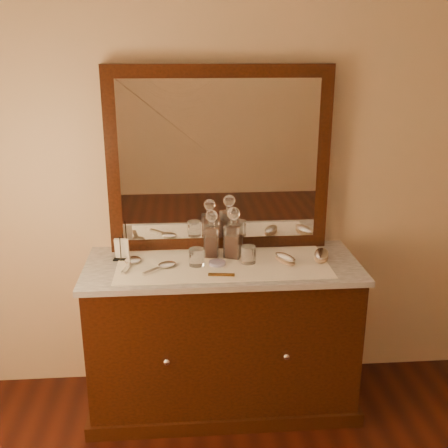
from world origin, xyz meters
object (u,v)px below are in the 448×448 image
(mirror_frame, at_px, (219,160))
(hand_mirror_inner, at_px, (164,266))
(pin_dish, at_px, (217,263))
(brush_far, at_px, (321,255))
(hand_mirror_outer, at_px, (132,262))
(decanter_left, at_px, (212,238))
(decanter_right, at_px, (233,238))
(napkin_rack, at_px, (122,250))
(comb, at_px, (221,275))
(dresser_cabinet, at_px, (223,337))
(brush_near, at_px, (285,259))

(mirror_frame, xyz_separation_m, hand_mirror_inner, (-0.30, -0.28, -0.49))
(pin_dish, height_order, brush_far, brush_far)
(mirror_frame, distance_m, hand_mirror_outer, 0.71)
(decanter_left, height_order, decanter_right, decanter_right)
(napkin_rack, bearing_deg, comb, -26.97)
(mirror_frame, distance_m, napkin_rack, 0.71)
(mirror_frame, relative_size, comb, 9.09)
(dresser_cabinet, relative_size, mirror_frame, 1.17)
(hand_mirror_outer, height_order, hand_mirror_inner, hand_mirror_outer)
(dresser_cabinet, distance_m, decanter_left, 0.56)
(decanter_right, relative_size, brush_near, 1.69)
(decanter_right, distance_m, brush_far, 0.48)
(napkin_rack, height_order, hand_mirror_inner, napkin_rack)
(dresser_cabinet, xyz_separation_m, decanter_left, (-0.05, 0.10, 0.54))
(mirror_frame, bearing_deg, hand_mirror_inner, -136.72)
(pin_dish, bearing_deg, mirror_frame, 83.72)
(hand_mirror_outer, distance_m, hand_mirror_inner, 0.18)
(comb, height_order, hand_mirror_inner, hand_mirror_inner)
(pin_dish, bearing_deg, brush_near, -0.05)
(mirror_frame, distance_m, decanter_right, 0.43)
(comb, height_order, brush_near, brush_near)
(comb, xyz_separation_m, hand_mirror_inner, (-0.28, 0.13, 0.00))
(dresser_cabinet, distance_m, napkin_rack, 0.73)
(decanter_left, bearing_deg, hand_mirror_outer, -170.21)
(napkin_rack, xyz_separation_m, decanter_right, (0.59, -0.01, 0.06))
(comb, relative_size, decanter_left, 0.51)
(mirror_frame, bearing_deg, decanter_right, -68.64)
(dresser_cabinet, distance_m, pin_dish, 0.45)
(comb, height_order, napkin_rack, napkin_rack)
(hand_mirror_inner, bearing_deg, decanter_left, 29.08)
(dresser_cabinet, height_order, comb, comb)
(pin_dish, distance_m, hand_mirror_inner, 0.27)
(mirror_frame, height_order, hand_mirror_inner, mirror_frame)
(decanter_right, relative_size, brush_far, 1.53)
(decanter_left, bearing_deg, decanter_right, -9.46)
(pin_dish, distance_m, decanter_right, 0.17)
(brush_far, bearing_deg, napkin_rack, 174.91)
(brush_far, bearing_deg, decanter_right, 169.97)
(mirror_frame, distance_m, decanter_left, 0.42)
(decanter_left, xyz_separation_m, brush_far, (0.58, -0.10, -0.08))
(decanter_right, height_order, brush_near, decanter_right)
(decanter_right, xyz_separation_m, hand_mirror_inner, (-0.37, -0.12, -0.10))
(pin_dish, xyz_separation_m, brush_near, (0.36, -0.00, 0.01))
(hand_mirror_outer, relative_size, hand_mirror_inner, 1.23)
(pin_dish, distance_m, napkin_rack, 0.52)
(decanter_right, bearing_deg, mirror_frame, 111.36)
(decanter_left, distance_m, brush_far, 0.59)
(comb, relative_size, hand_mirror_inner, 0.71)
(decanter_left, relative_size, decanter_right, 0.93)
(brush_near, bearing_deg, dresser_cabinet, 175.79)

